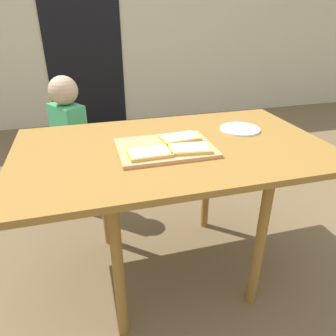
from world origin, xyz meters
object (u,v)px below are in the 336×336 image
pizza_slice_near_left (149,153)px  pizza_slice_far_right (180,138)px  dining_table (173,160)px  child_left (70,137)px  cutting_board (165,148)px  pizza_slice_near_right (190,148)px  plate_white_right (240,129)px

pizza_slice_near_left → pizza_slice_far_right: size_ratio=0.96×
dining_table → child_left: size_ratio=1.50×
cutting_board → pizza_slice_near_right: (0.09, -0.07, 0.02)m
pizza_slice_near_left → child_left: 0.98m
pizza_slice_far_right → pizza_slice_near_left: bearing=-142.1°
pizza_slice_far_right → pizza_slice_near_right: bearing=-88.5°
pizza_slice_far_right → pizza_slice_near_right: same height
pizza_slice_near_left → child_left: size_ratio=0.19×
plate_white_right → child_left: child_left is taller
pizza_slice_near_left → dining_table: bearing=39.0°
pizza_slice_far_right → cutting_board: bearing=-144.6°
plate_white_right → pizza_slice_far_right: bearing=-167.0°
dining_table → pizza_slice_near_left: pizza_slice_near_left is taller
cutting_board → pizza_slice_near_right: bearing=-38.6°
dining_table → cutting_board: size_ratio=3.39×
pizza_slice_far_right → pizza_slice_near_right: 0.14m
cutting_board → pizza_slice_near_left: bearing=-139.8°
pizza_slice_near_left → plate_white_right: (0.54, 0.22, -0.02)m
child_left → dining_table: bearing=-58.1°
dining_table → plate_white_right: bearing=15.5°
cutting_board → pizza_slice_far_right: size_ratio=2.25×
pizza_slice_near_right → child_left: 1.06m
dining_table → pizza_slice_near_right: bearing=-67.1°
pizza_slice_near_right → plate_white_right: pizza_slice_near_right is taller
cutting_board → pizza_slice_far_right: bearing=35.4°
dining_table → pizza_slice_far_right: size_ratio=7.60×
dining_table → pizza_slice_far_right: bearing=33.9°
pizza_slice_far_right → child_left: bearing=125.1°
cutting_board → plate_white_right: cutting_board is taller
dining_table → pizza_slice_near_right: (0.05, -0.11, 0.10)m
cutting_board → plate_white_right: bearing=18.1°
pizza_slice_near_left → pizza_slice_near_right: (0.18, 0.00, 0.00)m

